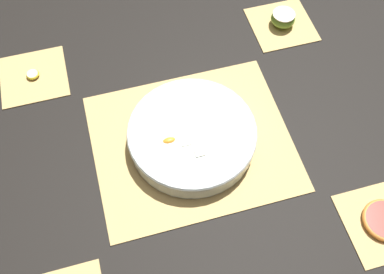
# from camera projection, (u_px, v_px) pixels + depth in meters

# --- Properties ---
(ground_plane) EXTENTS (6.00, 6.00, 0.00)m
(ground_plane) POSITION_uv_depth(u_px,v_px,m) (192.00, 143.00, 1.07)
(ground_plane) COLOR black
(bamboo_mat_center) EXTENTS (0.46, 0.39, 0.01)m
(bamboo_mat_center) POSITION_uv_depth(u_px,v_px,m) (192.00, 142.00, 1.06)
(bamboo_mat_center) COLOR tan
(bamboo_mat_center) RESTS_ON ground_plane
(coaster_mat_near_left) EXTENTS (0.17, 0.17, 0.01)m
(coaster_mat_near_left) POSITION_uv_depth(u_px,v_px,m) (282.00, 24.00, 1.26)
(coaster_mat_near_left) COLOR tan
(coaster_mat_near_left) RESTS_ON ground_plane
(coaster_mat_near_right) EXTENTS (0.17, 0.17, 0.01)m
(coaster_mat_near_right) POSITION_uv_depth(u_px,v_px,m) (34.00, 76.00, 1.16)
(coaster_mat_near_right) COLOR tan
(coaster_mat_near_right) RESTS_ON ground_plane
(coaster_mat_far_left) EXTENTS (0.17, 0.17, 0.01)m
(coaster_mat_far_left) POSITION_uv_depth(u_px,v_px,m) (383.00, 222.00, 0.96)
(coaster_mat_far_left) COLOR tan
(coaster_mat_far_left) RESTS_ON ground_plane
(fruit_salad_bowl) EXTENTS (0.30, 0.30, 0.06)m
(fruit_salad_bowl) POSITION_uv_depth(u_px,v_px,m) (192.00, 135.00, 1.03)
(fruit_salad_bowl) COLOR silver
(fruit_salad_bowl) RESTS_ON bamboo_mat_center
(apple_half) EXTENTS (0.07, 0.07, 0.04)m
(apple_half) POSITION_uv_depth(u_px,v_px,m) (283.00, 18.00, 1.24)
(apple_half) COLOR #7FAD38
(apple_half) RESTS_ON coaster_mat_near_left
(banana_coin_single) EXTENTS (0.03, 0.03, 0.01)m
(banana_coin_single) POSITION_uv_depth(u_px,v_px,m) (33.00, 74.00, 1.16)
(banana_coin_single) COLOR beige
(banana_coin_single) RESTS_ON coaster_mat_near_right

